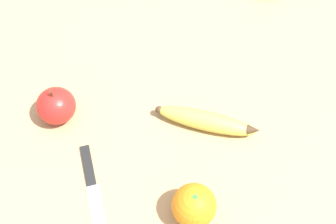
# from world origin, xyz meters

# --- Properties ---
(ground_plane) EXTENTS (3.00, 3.00, 0.00)m
(ground_plane) POSITION_xyz_m (0.00, 0.00, 0.00)
(ground_plane) COLOR tan
(banana) EXTENTS (0.11, 0.18, 0.04)m
(banana) POSITION_xyz_m (-0.08, -0.03, 0.02)
(banana) COLOR #DBCC4C
(banana) RESTS_ON ground_plane
(orange) EXTENTS (0.07, 0.07, 0.07)m
(orange) POSITION_xyz_m (-0.25, 0.03, 0.04)
(orange) COLOR orange
(orange) RESTS_ON ground_plane
(apple) EXTENTS (0.07, 0.07, 0.08)m
(apple) POSITION_xyz_m (-0.01, 0.24, 0.03)
(apple) COLOR red
(apple) RESTS_ON ground_plane
(paring_knife) EXTENTS (0.18, 0.03, 0.01)m
(paring_knife) POSITION_xyz_m (-0.17, 0.19, 0.00)
(paring_knife) COLOR silver
(paring_knife) RESTS_ON ground_plane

